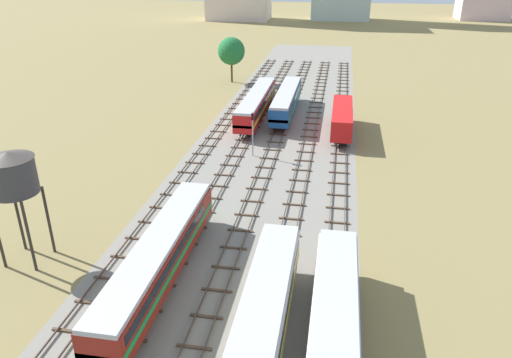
{
  "coord_description": "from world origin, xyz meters",
  "views": [
    {
      "loc": [
        8.04,
        -0.39,
        23.04
      ],
      "look_at": [
        0.0,
        45.98,
        1.5
      ],
      "focal_mm": 33.91,
      "sensor_mm": 36.0,
      "label": 1
    }
  ],
  "objects_px": {
    "diesel_railcar_centre_right_near": "(334,338)",
    "signal_post_nearest": "(253,129)",
    "freight_boxcar_centre_right_midfar": "(342,117)",
    "diesel_railcar_left_mid": "(159,256)",
    "water_tower": "(12,174)",
    "passenger_coach_left_far": "(257,102)",
    "passenger_coach_centre_nearest": "(258,339)",
    "diesel_railcar_centre_left_farther": "(286,100)"
  },
  "relations": [
    {
      "from": "diesel_railcar_centre_right_near",
      "to": "signal_post_nearest",
      "type": "height_order",
      "value": "signal_post_nearest"
    },
    {
      "from": "freight_boxcar_centre_right_midfar",
      "to": "signal_post_nearest",
      "type": "height_order",
      "value": "signal_post_nearest"
    },
    {
      "from": "diesel_railcar_left_mid",
      "to": "water_tower",
      "type": "relative_size",
      "value": 2.13
    },
    {
      "from": "signal_post_nearest",
      "to": "passenger_coach_left_far",
      "type": "bearing_deg",
      "value": 97.98
    },
    {
      "from": "passenger_coach_centre_nearest",
      "to": "passenger_coach_left_far",
      "type": "relative_size",
      "value": 1.0
    },
    {
      "from": "passenger_coach_centre_nearest",
      "to": "signal_post_nearest",
      "type": "height_order",
      "value": "signal_post_nearest"
    },
    {
      "from": "water_tower",
      "to": "passenger_coach_left_far",
      "type": "bearing_deg",
      "value": 73.91
    },
    {
      "from": "diesel_railcar_centre_left_farther",
      "to": "water_tower",
      "type": "xyz_separation_m",
      "value": [
        -16.48,
        -44.17,
        5.19
      ]
    },
    {
      "from": "diesel_railcar_centre_right_near",
      "to": "water_tower",
      "type": "height_order",
      "value": "water_tower"
    },
    {
      "from": "freight_boxcar_centre_right_midfar",
      "to": "diesel_railcar_left_mid",
      "type": "bearing_deg",
      "value": -109.09
    },
    {
      "from": "passenger_coach_centre_nearest",
      "to": "diesel_railcar_centre_right_near",
      "type": "xyz_separation_m",
      "value": [
        4.4,
        0.89,
        -0.02
      ]
    },
    {
      "from": "freight_boxcar_centre_right_midfar",
      "to": "passenger_coach_centre_nearest",
      "type": "bearing_deg",
      "value": -95.53
    },
    {
      "from": "passenger_coach_left_far",
      "to": "freight_boxcar_centre_right_midfar",
      "type": "bearing_deg",
      "value": -21.21
    },
    {
      "from": "freight_boxcar_centre_right_midfar",
      "to": "diesel_railcar_centre_left_farther",
      "type": "xyz_separation_m",
      "value": [
        -8.81,
        7.45,
        0.15
      ]
    },
    {
      "from": "passenger_coach_centre_nearest",
      "to": "water_tower",
      "type": "xyz_separation_m",
      "value": [
        -20.88,
        8.79,
        5.18
      ]
    },
    {
      "from": "diesel_railcar_left_mid",
      "to": "freight_boxcar_centre_right_midfar",
      "type": "distance_m",
      "value": 40.41
    },
    {
      "from": "diesel_railcar_centre_right_near",
      "to": "water_tower",
      "type": "bearing_deg",
      "value": 162.66
    },
    {
      "from": "diesel_railcar_left_mid",
      "to": "passenger_coach_left_far",
      "type": "height_order",
      "value": "same"
    },
    {
      "from": "diesel_railcar_left_mid",
      "to": "passenger_coach_left_far",
      "type": "distance_m",
      "value": 43.32
    },
    {
      "from": "freight_boxcar_centre_right_midfar",
      "to": "water_tower",
      "type": "distance_m",
      "value": 44.91
    },
    {
      "from": "diesel_railcar_centre_left_farther",
      "to": "water_tower",
      "type": "bearing_deg",
      "value": -110.45
    },
    {
      "from": "passenger_coach_centre_nearest",
      "to": "diesel_railcar_left_mid",
      "type": "xyz_separation_m",
      "value": [
        -8.81,
        7.32,
        -0.02
      ]
    },
    {
      "from": "freight_boxcar_centre_right_midfar",
      "to": "diesel_railcar_centre_left_farther",
      "type": "distance_m",
      "value": 11.54
    },
    {
      "from": "passenger_coach_centre_nearest",
      "to": "passenger_coach_left_far",
      "type": "height_order",
      "value": "same"
    },
    {
      "from": "freight_boxcar_centre_right_midfar",
      "to": "water_tower",
      "type": "xyz_separation_m",
      "value": [
        -25.29,
        -36.73,
        5.34
      ]
    },
    {
      "from": "signal_post_nearest",
      "to": "freight_boxcar_centre_right_midfar",
      "type": "bearing_deg",
      "value": 43.86
    },
    {
      "from": "passenger_coach_left_far",
      "to": "signal_post_nearest",
      "type": "relative_size",
      "value": 3.83
    },
    {
      "from": "signal_post_nearest",
      "to": "diesel_railcar_centre_right_near",
      "type": "bearing_deg",
      "value": -72.08
    },
    {
      "from": "passenger_coach_centre_nearest",
      "to": "diesel_railcar_left_mid",
      "type": "bearing_deg",
      "value": 140.25
    },
    {
      "from": "diesel_railcar_centre_left_farther",
      "to": "signal_post_nearest",
      "type": "bearing_deg",
      "value": -96.96
    },
    {
      "from": "diesel_railcar_centre_right_near",
      "to": "passenger_coach_left_far",
      "type": "height_order",
      "value": "same"
    },
    {
      "from": "diesel_railcar_centre_right_near",
      "to": "diesel_railcar_centre_left_farther",
      "type": "bearing_deg",
      "value": 99.6
    },
    {
      "from": "diesel_railcar_centre_left_farther",
      "to": "water_tower",
      "type": "relative_size",
      "value": 2.13
    },
    {
      "from": "passenger_coach_left_far",
      "to": "passenger_coach_centre_nearest",
      "type": "bearing_deg",
      "value": -80.13
    },
    {
      "from": "diesel_railcar_centre_right_near",
      "to": "diesel_railcar_left_mid",
      "type": "bearing_deg",
      "value": 154.03
    },
    {
      "from": "passenger_coach_centre_nearest",
      "to": "diesel_railcar_centre_right_near",
      "type": "height_order",
      "value": "same"
    },
    {
      "from": "water_tower",
      "to": "diesel_railcar_centre_right_near",
      "type": "bearing_deg",
      "value": -17.34
    },
    {
      "from": "freight_boxcar_centre_right_midfar",
      "to": "passenger_coach_left_far",
      "type": "height_order",
      "value": "passenger_coach_left_far"
    },
    {
      "from": "passenger_coach_centre_nearest",
      "to": "diesel_railcar_centre_right_near",
      "type": "relative_size",
      "value": 1.07
    },
    {
      "from": "diesel_railcar_centre_right_near",
      "to": "water_tower",
      "type": "distance_m",
      "value": 26.99
    },
    {
      "from": "diesel_railcar_centre_right_near",
      "to": "diesel_railcar_centre_left_farther",
      "type": "relative_size",
      "value": 1.0
    },
    {
      "from": "passenger_coach_left_far",
      "to": "signal_post_nearest",
      "type": "xyz_separation_m",
      "value": [
        2.2,
        -15.71,
        1.01
      ]
    }
  ]
}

